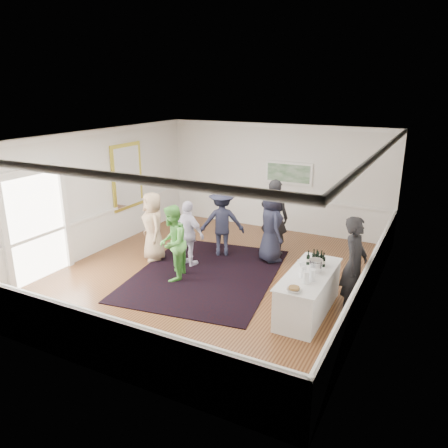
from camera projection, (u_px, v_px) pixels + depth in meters
The scene contains 23 objects.
floor at pixel (213, 275), 10.23m from camera, with size 8.00×8.00×0.00m, color brown.
ceiling at pixel (212, 137), 9.26m from camera, with size 7.00×8.00×0.02m, color white.
wall_left at pixel (94, 193), 11.27m from camera, with size 0.02×8.00×3.20m, color white.
wall_right at pixel (375, 233), 8.22m from camera, with size 0.02×8.00×3.20m, color white.
wall_back at pixel (276, 177), 13.13m from camera, with size 7.00×0.02×3.20m, color white.
wall_front at pixel (81, 276), 6.36m from camera, with size 7.00×0.02×3.20m, color white.
wainscoting at pixel (213, 255), 10.08m from camera, with size 7.00×8.00×1.00m, color white, non-canonical shape.
mirror at pixel (127, 176), 12.29m from camera, with size 0.05×1.25×1.85m.
doorway at pixel (36, 219), 9.70m from camera, with size 0.10×1.78×2.56m.
landscape_painting at pixel (289, 173), 12.86m from camera, with size 1.44×0.06×0.66m.
area_rug at pixel (206, 274), 10.28m from camera, with size 3.14×4.12×0.02m, color black.
serving_table at pixel (308, 293), 8.43m from camera, with size 0.79×2.08×0.84m.
bartender at pixel (354, 265), 8.40m from camera, with size 0.70×0.46×1.91m, color black.
guest_tan at pixel (153, 226), 10.94m from camera, with size 0.85×0.56×1.75m, color tan.
guest_green at pixel (172, 243), 9.79m from camera, with size 0.84×0.66×1.74m, color #57B147.
guest_lilac at pixel (188, 234), 10.56m from camera, with size 0.96×0.40×1.63m, color silver.
guest_dark_a at pixel (222, 222), 11.22m from camera, with size 1.16×0.67×1.80m, color #1E2032.
guest_dark_b at pixel (274, 217), 11.26m from camera, with size 0.73×0.48×2.00m, color black.
guest_navy at pixel (271, 226), 10.83m from camera, with size 0.90×0.59×1.85m, color #1E2032.
wine_bottles at pixel (317, 258), 8.64m from camera, with size 0.37×0.24×0.31m.
juice_pitchers at pixel (305, 272), 8.07m from camera, with size 0.42×0.54×0.24m.
ice_bucket at pixel (316, 266), 8.34m from camera, with size 0.26×0.26×0.24m, color silver.
nut_bowl at pixel (294, 289), 7.57m from camera, with size 0.26×0.26×0.08m.
Camera 1 is at (4.53, -8.22, 4.25)m, focal length 35.00 mm.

